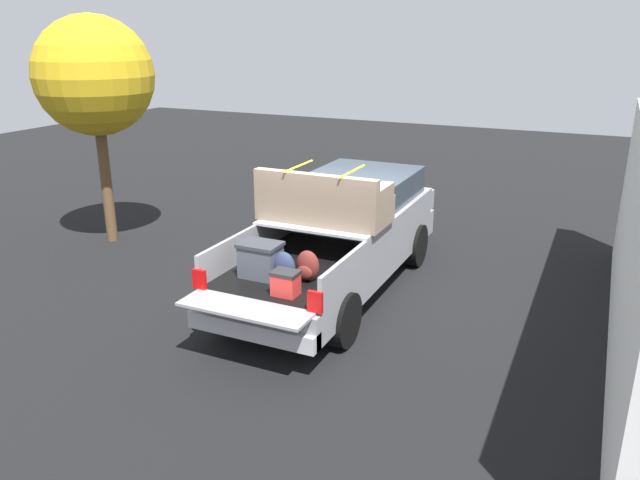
# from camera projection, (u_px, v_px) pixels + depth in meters

# --- Properties ---
(ground_plane) EXTENTS (40.00, 40.00, 0.00)m
(ground_plane) POSITION_uv_depth(u_px,v_px,m) (335.00, 290.00, 10.66)
(ground_plane) COLOR black
(pickup_truck) EXTENTS (6.05, 2.06, 2.23)m
(pickup_truck) POSITION_uv_depth(u_px,v_px,m) (343.00, 232.00, 10.64)
(pickup_truck) COLOR gray
(pickup_truck) RESTS_ON ground_plane
(building_facade) EXTENTS (8.80, 0.36, 3.06)m
(building_facade) POSITION_uv_depth(u_px,v_px,m) (640.00, 249.00, 8.12)
(building_facade) COLOR white
(building_facade) RESTS_ON ground_plane
(tree_background) EXTENTS (2.34, 2.34, 4.59)m
(tree_background) POSITION_uv_depth(u_px,v_px,m) (94.00, 77.00, 12.10)
(tree_background) COLOR brown
(tree_background) RESTS_ON ground_plane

